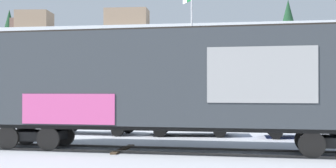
# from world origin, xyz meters

# --- Properties ---
(ground_plane) EXTENTS (260.00, 260.00, 0.00)m
(ground_plane) POSITION_xyz_m (0.00, 0.00, 0.00)
(ground_plane) COLOR #B2B5BC
(track) EXTENTS (60.01, 4.09, 0.08)m
(track) POSITION_xyz_m (-2.11, 0.03, 0.04)
(track) COLOR #4C4742
(track) RESTS_ON ground_plane
(freight_car) EXTENTS (16.60, 3.59, 4.72)m
(freight_car) POSITION_xyz_m (-1.30, -0.00, 2.68)
(freight_car) COLOR #33383D
(freight_car) RESTS_ON ground_plane
(flagpole) EXTENTS (0.85, 1.43, 9.41)m
(flagpole) POSITION_xyz_m (-2.15, 13.44, 5.97)
(flagpole) COLOR silver
(flagpole) RESTS_ON ground_plane
(hillside) EXTENTS (111.37, 31.14, 15.51)m
(hillside) POSITION_xyz_m (-0.12, 57.86, 5.63)
(hillside) COLOR silver
(hillside) RESTS_ON ground_plane
(parked_car_white) EXTENTS (4.91, 2.20, 1.60)m
(parked_car_white) POSITION_xyz_m (-6.49, 5.94, 0.81)
(parked_car_white) COLOR silver
(parked_car_white) RESTS_ON ground_plane
(parked_car_black) EXTENTS (4.43, 2.22, 1.61)m
(parked_car_black) POSITION_xyz_m (-1.44, 5.95, 0.83)
(parked_car_black) COLOR black
(parked_car_black) RESTS_ON ground_plane
(parked_car_blue) EXTENTS (4.50, 2.07, 1.76)m
(parked_car_blue) POSITION_xyz_m (4.25, 5.76, 0.87)
(parked_car_blue) COLOR navy
(parked_car_blue) RESTS_ON ground_plane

